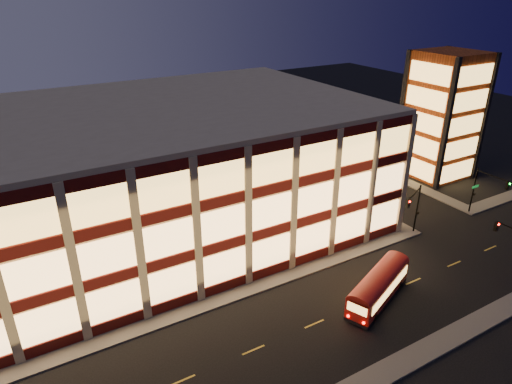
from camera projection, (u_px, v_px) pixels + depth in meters
ground at (239, 300)px, 41.66m from camera, size 200.00×200.00×0.00m
sidewalk_office_south at (205, 304)px, 41.03m from camera, size 54.00×2.00×0.15m
sidewalk_office_east at (323, 184)px, 65.54m from camera, size 2.00×30.00×0.15m
sidewalk_tower_south at (499, 200)px, 60.83m from camera, size 14.00×2.00×0.15m
sidewalk_tower_west at (380, 170)px, 70.60m from camera, size 2.00×30.00×0.15m
office_building at (143, 173)px, 50.55m from camera, size 50.45×30.45×14.50m
stair_tower at (442, 116)px, 65.67m from camera, size 8.60×8.60×18.00m
traffic_signal_far at (414, 205)px, 50.36m from camera, size 3.79×1.87×6.00m
traffic_signal_right at (486, 187)px, 54.88m from camera, size 1.20×4.37×6.00m
trolley_bus at (379, 285)px, 41.00m from camera, size 9.01×5.42×2.99m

